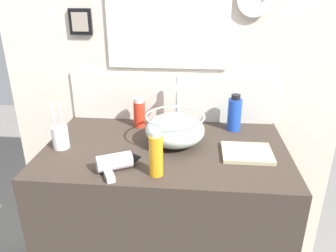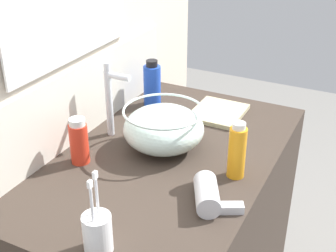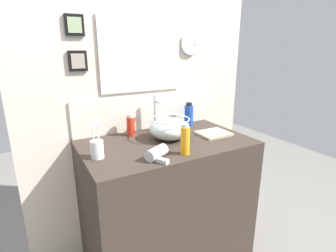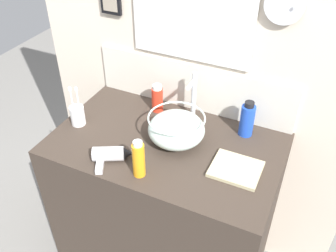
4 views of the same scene
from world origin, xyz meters
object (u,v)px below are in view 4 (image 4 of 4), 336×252
at_px(faucet, 193,94).
at_px(toothbrush_cup, 78,115).
at_px(shampoo_bottle, 139,159).
at_px(glass_bowl_sink, 176,129).
at_px(hand_towel, 236,169).
at_px(lotion_bottle, 247,120).
at_px(soap_dispenser, 157,98).
at_px(hair_drier, 111,155).

xyz_separation_m(faucet, toothbrush_cup, (-0.49, -0.27, -0.09)).
height_order(toothbrush_cup, shampoo_bottle, toothbrush_cup).
distance_m(glass_bowl_sink, faucet, 0.21).
bearing_deg(hand_towel, toothbrush_cup, -179.35).
relative_size(faucet, toothbrush_cup, 1.24).
distance_m(glass_bowl_sink, toothbrush_cup, 0.50).
xyz_separation_m(toothbrush_cup, shampoo_bottle, (0.44, -0.18, 0.03)).
height_order(faucet, lotion_bottle, faucet).
bearing_deg(soap_dispenser, shampoo_bottle, -72.68).
height_order(hair_drier, toothbrush_cup, toothbrush_cup).
xyz_separation_m(toothbrush_cup, soap_dispenser, (0.30, 0.27, 0.02)).
distance_m(glass_bowl_sink, hand_towel, 0.32).
bearing_deg(hand_towel, faucet, 139.27).
bearing_deg(faucet, soap_dispenser, -178.63).
xyz_separation_m(faucet, lotion_bottle, (0.27, -0.01, -0.06)).
distance_m(faucet, hand_towel, 0.43).
relative_size(glass_bowl_sink, hand_towel, 1.26).
height_order(glass_bowl_sink, lotion_bottle, lotion_bottle).
bearing_deg(faucet, toothbrush_cup, -150.81).
height_order(glass_bowl_sink, toothbrush_cup, toothbrush_cup).
height_order(hair_drier, hand_towel, hair_drier).
height_order(lotion_bottle, shampoo_bottle, lotion_bottle).
distance_m(glass_bowl_sink, soap_dispenser, 0.27).
xyz_separation_m(hair_drier, hand_towel, (0.51, 0.17, -0.02)).
xyz_separation_m(faucet, shampoo_bottle, (-0.05, -0.46, -0.06)).
xyz_separation_m(soap_dispenser, shampoo_bottle, (0.14, -0.45, 0.01)).
bearing_deg(shampoo_bottle, soap_dispenser, 107.32).
bearing_deg(toothbrush_cup, glass_bowl_sink, 9.17).
bearing_deg(lotion_bottle, shampoo_bottle, -125.64).
bearing_deg(glass_bowl_sink, lotion_bottle, 34.66).
distance_m(shampoo_bottle, hand_towel, 0.41).
distance_m(lotion_bottle, hand_towel, 0.27).
bearing_deg(faucet, lotion_bottle, -1.16).
bearing_deg(glass_bowl_sink, shampoo_bottle, -100.82).
bearing_deg(hand_towel, glass_bowl_sink, 167.17).
xyz_separation_m(soap_dispenser, lotion_bottle, (0.47, -0.00, 0.01)).
relative_size(faucet, hand_towel, 1.25).
relative_size(glass_bowl_sink, faucet, 1.00).
bearing_deg(faucet, shampoo_bottle, -96.26).
relative_size(toothbrush_cup, lotion_bottle, 1.16).
distance_m(soap_dispenser, shampoo_bottle, 0.48).
bearing_deg(hair_drier, shampoo_bottle, -9.53).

